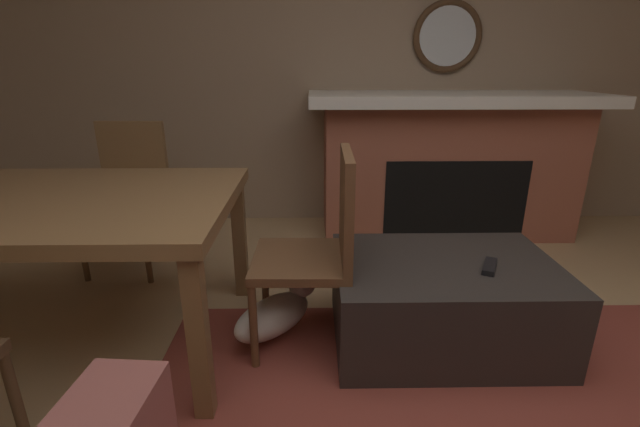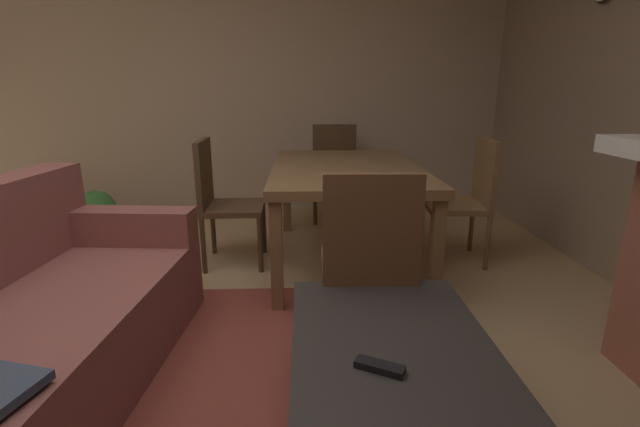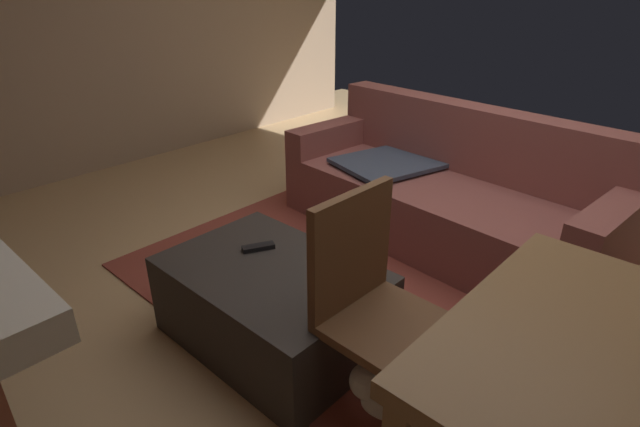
{
  "view_description": "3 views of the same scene",
  "coord_description": "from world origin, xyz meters",
  "px_view_note": "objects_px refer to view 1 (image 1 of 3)",
  "views": [
    {
      "loc": [
        0.35,
        0.91,
        1.29
      ],
      "look_at": [
        0.31,
        -1.22,
        0.54
      ],
      "focal_mm": 24.46,
      "sensor_mm": 36.0,
      "label": 1
    },
    {
      "loc": [
        -1.65,
        -0.6,
        1.28
      ],
      "look_at": [
        0.07,
        -0.66,
        0.79
      ],
      "focal_mm": 24.94,
      "sensor_mm": 36.0,
      "label": 2
    },
    {
      "loc": [
        1.23,
        -2.19,
        1.64
      ],
      "look_at": [
        0.05,
        -0.9,
        0.8
      ],
      "focal_mm": 27.66,
      "sensor_mm": 36.0,
      "label": 3
    }
  ],
  "objects_px": {
    "fireplace": "(447,164)",
    "small_dog": "(278,311)",
    "round_wall_mirror": "(447,36)",
    "dining_chair_south": "(129,187)",
    "ottoman_coffee_table": "(442,301)",
    "tv_remote": "(490,266)",
    "dining_chair_west": "(322,242)",
    "dining_table": "(39,212)"
  },
  "relations": [
    {
      "from": "ottoman_coffee_table",
      "to": "small_dog",
      "type": "height_order",
      "value": "ottoman_coffee_table"
    },
    {
      "from": "round_wall_mirror",
      "to": "dining_chair_south",
      "type": "height_order",
      "value": "round_wall_mirror"
    },
    {
      "from": "dining_table",
      "to": "tv_remote",
      "type": "bearing_deg",
      "value": 178.01
    },
    {
      "from": "tv_remote",
      "to": "fireplace",
      "type": "bearing_deg",
      "value": -72.07
    },
    {
      "from": "round_wall_mirror",
      "to": "dining_chair_south",
      "type": "relative_size",
      "value": 0.57
    },
    {
      "from": "small_dog",
      "to": "round_wall_mirror",
      "type": "bearing_deg",
      "value": -124.71
    },
    {
      "from": "dining_chair_south",
      "to": "small_dog",
      "type": "distance_m",
      "value": 1.41
    },
    {
      "from": "round_wall_mirror",
      "to": "small_dog",
      "type": "xyz_separation_m",
      "value": [
        1.2,
        1.74,
        -1.31
      ]
    },
    {
      "from": "ottoman_coffee_table",
      "to": "small_dog",
      "type": "distance_m",
      "value": 0.79
    },
    {
      "from": "fireplace",
      "to": "small_dog",
      "type": "relative_size",
      "value": 4.83
    },
    {
      "from": "fireplace",
      "to": "ottoman_coffee_table",
      "type": "distance_m",
      "value": 1.55
    },
    {
      "from": "fireplace",
      "to": "dining_chair_south",
      "type": "xyz_separation_m",
      "value": [
        2.22,
        0.54,
        -0.02
      ]
    },
    {
      "from": "fireplace",
      "to": "dining_chair_west",
      "type": "distance_m",
      "value": 1.77
    },
    {
      "from": "fireplace",
      "to": "ottoman_coffee_table",
      "type": "height_order",
      "value": "fireplace"
    },
    {
      "from": "dining_chair_west",
      "to": "dining_chair_south",
      "type": "relative_size",
      "value": 1.0
    },
    {
      "from": "dining_chair_west",
      "to": "dining_chair_south",
      "type": "height_order",
      "value": "same"
    },
    {
      "from": "dining_chair_south",
      "to": "small_dog",
      "type": "relative_size",
      "value": 2.12
    },
    {
      "from": "ottoman_coffee_table",
      "to": "dining_chair_south",
      "type": "bearing_deg",
      "value": -26.98
    },
    {
      "from": "ottoman_coffee_table",
      "to": "dining_chair_west",
      "type": "relative_size",
      "value": 1.09
    },
    {
      "from": "dining_table",
      "to": "small_dog",
      "type": "height_order",
      "value": "dining_table"
    },
    {
      "from": "tv_remote",
      "to": "small_dog",
      "type": "height_order",
      "value": "tv_remote"
    },
    {
      "from": "small_dog",
      "to": "ottoman_coffee_table",
      "type": "bearing_deg",
      "value": 179.64
    },
    {
      "from": "dining_table",
      "to": "dining_chair_west",
      "type": "height_order",
      "value": "dining_chair_west"
    },
    {
      "from": "tv_remote",
      "to": "round_wall_mirror",
      "type": "bearing_deg",
      "value": -70.65
    },
    {
      "from": "round_wall_mirror",
      "to": "dining_chair_west",
      "type": "height_order",
      "value": "round_wall_mirror"
    },
    {
      "from": "round_wall_mirror",
      "to": "tv_remote",
      "type": "relative_size",
      "value": 3.3
    },
    {
      "from": "dining_chair_west",
      "to": "dining_chair_south",
      "type": "xyz_separation_m",
      "value": [
        1.22,
        -0.92,
        0.0
      ]
    },
    {
      "from": "ottoman_coffee_table",
      "to": "fireplace",
      "type": "bearing_deg",
      "value": -105.98
    },
    {
      "from": "round_wall_mirror",
      "to": "dining_table",
      "type": "relative_size",
      "value": 0.32
    },
    {
      "from": "round_wall_mirror",
      "to": "fireplace",
      "type": "bearing_deg",
      "value": 90.0
    },
    {
      "from": "fireplace",
      "to": "tv_remote",
      "type": "xyz_separation_m",
      "value": [
        0.25,
        1.53,
        -0.12
      ]
    },
    {
      "from": "tv_remote",
      "to": "small_dog",
      "type": "distance_m",
      "value": 1.0
    },
    {
      "from": "fireplace",
      "to": "dining_chair_south",
      "type": "height_order",
      "value": "fireplace"
    },
    {
      "from": "small_dog",
      "to": "dining_table",
      "type": "bearing_deg",
      "value": 0.55
    },
    {
      "from": "round_wall_mirror",
      "to": "small_dog",
      "type": "distance_m",
      "value": 2.49
    },
    {
      "from": "ottoman_coffee_table",
      "to": "small_dog",
      "type": "xyz_separation_m",
      "value": [
        0.79,
        -0.01,
        -0.05
      ]
    },
    {
      "from": "fireplace",
      "to": "small_dog",
      "type": "distance_m",
      "value": 1.92
    },
    {
      "from": "tv_remote",
      "to": "dining_chair_south",
      "type": "height_order",
      "value": "dining_chair_south"
    },
    {
      "from": "round_wall_mirror",
      "to": "dining_chair_west",
      "type": "bearing_deg",
      "value": 60.42
    },
    {
      "from": "small_dog",
      "to": "dining_chair_west",
      "type": "bearing_deg",
      "value": 176.81
    },
    {
      "from": "fireplace",
      "to": "round_wall_mirror",
      "type": "xyz_separation_m",
      "value": [
        0.0,
        -0.29,
        0.93
      ]
    },
    {
      "from": "round_wall_mirror",
      "to": "small_dog",
      "type": "relative_size",
      "value": 1.21
    }
  ]
}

